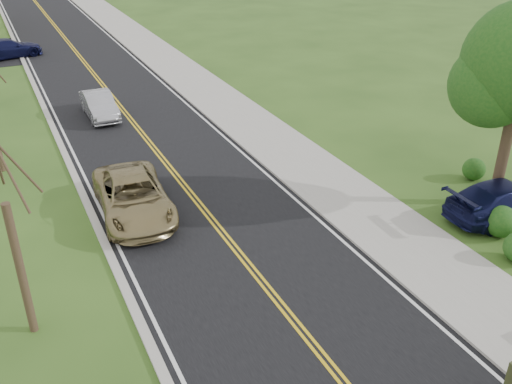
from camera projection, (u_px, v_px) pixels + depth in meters
road at (84, 62)px, 43.27m from camera, size 8.00×120.00×0.01m
curb_right at (137, 55)px, 44.83m from camera, size 0.30×120.00×0.12m
sidewalk_right at (159, 53)px, 45.50m from camera, size 3.20×120.00×0.10m
curb_left at (26, 68)px, 41.66m from camera, size 0.30×120.00×0.10m
bare_tree_a at (17, 254)px, 15.38m from camera, size 1.93×2.26×6.08m
suv_champagne at (133, 197)px, 22.25m from camera, size 2.99×5.80×1.57m
sedan_silver at (99, 105)px, 32.20m from camera, size 1.52×4.28×1.41m
pickup_navy at (506, 200)px, 22.10m from camera, size 5.17×2.21×1.49m
lot_car_navy at (8, 48)px, 43.98m from camera, size 5.44×3.24×1.48m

